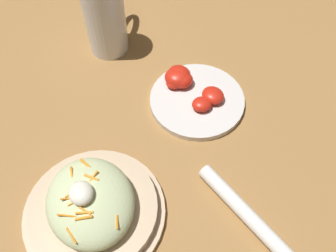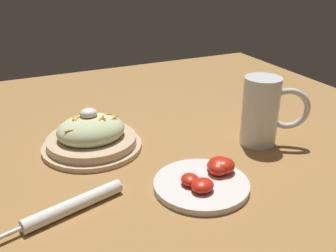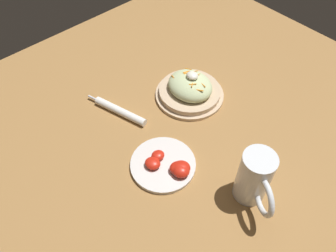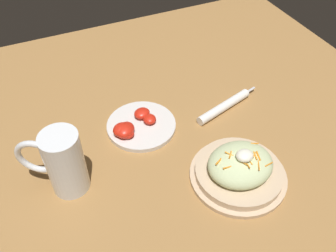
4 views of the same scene
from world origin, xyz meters
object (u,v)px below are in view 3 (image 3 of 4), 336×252
object	(u,v)px
beer_mug	(254,180)
napkin_roll	(120,111)
tomato_plate	(167,165)
salad_plate	(190,89)

from	to	relation	value
beer_mug	napkin_roll	bearing A→B (deg)	9.92
napkin_roll	beer_mug	bearing A→B (deg)	-170.08
napkin_roll	tomato_plate	world-z (taller)	tomato_plate
beer_mug	tomato_plate	world-z (taller)	beer_mug
salad_plate	napkin_roll	distance (m)	0.24
beer_mug	napkin_roll	distance (m)	0.46
salad_plate	tomato_plate	xyz separation A→B (m)	(-0.16, 0.24, -0.02)
tomato_plate	salad_plate	bearing A→B (deg)	-56.92
salad_plate	beer_mug	bearing A→B (deg)	159.04
salad_plate	napkin_roll	size ratio (longest dim) A/B	1.03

